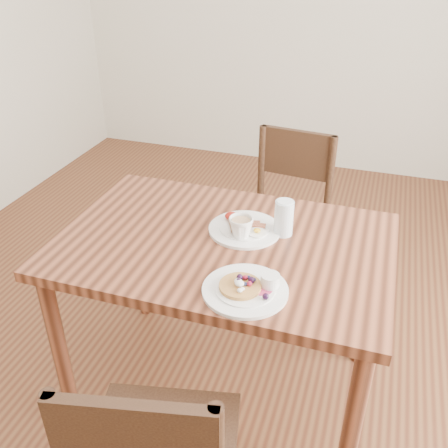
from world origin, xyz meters
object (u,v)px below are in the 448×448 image
Objects in this scene: dining_table at (224,263)px; breakfast_plate at (244,228)px; chair_far at (285,212)px; teacup_saucer at (241,230)px; pancake_plate at (247,288)px; water_glass at (284,218)px.

dining_table is 0.15m from breakfast_plate.
chair_far is 0.76m from teacup_saucer.
chair_far is at bearing 83.40° from dining_table.
breakfast_plate is 0.07m from teacup_saucer.
teacup_saucer is at bearing 93.96° from chair_far.
dining_table is 4.44× the size of pancake_plate.
pancake_plate is at bearing 100.72° from chair_far.
chair_far is 6.29× the size of teacup_saucer.
pancake_plate is at bearing -58.10° from dining_table.
pancake_plate is 2.01× the size of water_glass.
dining_table is at bearing -154.36° from teacup_saucer.
breakfast_plate is at bearing -170.31° from water_glass.
water_glass is (0.19, 0.11, 0.17)m from dining_table.
teacup_saucer is at bearing -147.48° from water_glass.
dining_table is 8.57× the size of teacup_saucer.
teacup_saucer is (-0.10, 0.28, 0.03)m from pancake_plate.
chair_far is 1.02m from pancake_plate.
chair_far reaches higher than teacup_saucer.
dining_table is at bearing -149.36° from water_glass.
pancake_plate reaches higher than breakfast_plate.
teacup_saucer reaches higher than pancake_plate.
dining_table is 4.44× the size of breakfast_plate.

